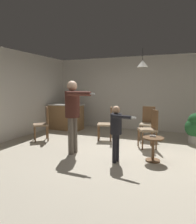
% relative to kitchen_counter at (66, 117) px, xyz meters
% --- Properties ---
extents(ground, '(7.68, 7.68, 0.00)m').
position_rel_kitchen_counter_xyz_m(ground, '(2.45, -2.18, -0.48)').
color(ground, '#B2A893').
extents(wall_back, '(6.40, 0.10, 2.70)m').
position_rel_kitchen_counter_xyz_m(wall_back, '(2.45, 1.02, 0.87)').
color(wall_back, beige).
rests_on(wall_back, ground).
extents(wall_left, '(0.10, 6.40, 2.70)m').
position_rel_kitchen_counter_xyz_m(wall_left, '(-0.75, -2.18, 0.87)').
color(wall_left, beige).
rests_on(wall_left, ground).
extents(kitchen_counter, '(1.26, 0.66, 0.95)m').
position_rel_kitchen_counter_xyz_m(kitchen_counter, '(0.00, 0.00, 0.00)').
color(kitchen_counter, olive).
rests_on(kitchen_counter, ground).
extents(side_table_by_couch, '(0.44, 0.44, 0.52)m').
position_rel_kitchen_counter_xyz_m(side_table_by_couch, '(3.50, -2.30, -0.15)').
color(side_table_by_couch, brown).
rests_on(side_table_by_couch, ground).
extents(person_adult, '(0.84, 0.53, 1.72)m').
position_rel_kitchen_counter_xyz_m(person_adult, '(1.66, -2.47, 0.59)').
color(person_adult, '#60564C').
rests_on(person_adult, ground).
extents(person_child, '(0.58, 0.42, 1.20)m').
position_rel_kitchen_counter_xyz_m(person_child, '(2.79, -2.65, 0.26)').
color(person_child, black).
rests_on(person_child, ground).
extents(dining_chair_by_counter, '(0.59, 0.59, 1.00)m').
position_rel_kitchen_counter_xyz_m(dining_chair_by_counter, '(0.22, -1.69, 0.07)').
color(dining_chair_by_counter, brown).
rests_on(dining_chair_by_counter, ground).
extents(dining_chair_near_wall, '(0.43, 0.43, 1.00)m').
position_rel_kitchen_counter_xyz_m(dining_chair_near_wall, '(3.09, -0.43, 0.07)').
color(dining_chair_near_wall, brown).
rests_on(dining_chair_near_wall, ground).
extents(dining_chair_centre_back, '(0.52, 0.52, 1.00)m').
position_rel_kitchen_counter_xyz_m(dining_chair_centre_back, '(1.98, -0.96, 0.07)').
color(dining_chair_centre_back, brown).
rests_on(dining_chair_centre_back, ground).
extents(dining_chair_spare, '(0.57, 0.57, 1.00)m').
position_rel_kitchen_counter_xyz_m(dining_chair_spare, '(3.28, -1.28, 0.07)').
color(dining_chair_spare, brown).
rests_on(dining_chair_spare, ground).
extents(potted_plant_corner, '(0.56, 0.56, 0.86)m').
position_rel_kitchen_counter_xyz_m(potted_plant_corner, '(4.39, -0.37, -0.01)').
color(potted_plant_corner, '#B7B2AD').
rests_on(potted_plant_corner, ground).
extents(spare_remote_on_table, '(0.13, 0.04, 0.04)m').
position_rel_kitchen_counter_xyz_m(spare_remote_on_table, '(3.48, -2.26, 0.06)').
color(spare_remote_on_table, white).
rests_on(spare_remote_on_table, side_table_by_couch).
extents(ceiling_light_pendant, '(0.32, 0.32, 0.55)m').
position_rel_kitchen_counter_xyz_m(ceiling_light_pendant, '(2.92, -0.59, 1.77)').
color(ceiling_light_pendant, silver).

